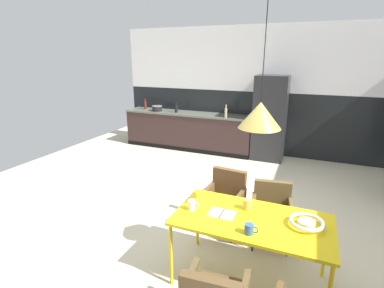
% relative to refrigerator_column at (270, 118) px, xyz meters
% --- Properties ---
extents(ground_plane, '(9.17, 9.17, 0.00)m').
position_rel_refrigerator_column_xyz_m(ground_plane, '(-0.26, -3.11, -0.94)').
color(ground_plane, beige).
extents(back_wall_splashback_dark, '(6.99, 0.12, 1.47)m').
position_rel_refrigerator_column_xyz_m(back_wall_splashback_dark, '(-0.26, 0.36, -0.20)').
color(back_wall_splashback_dark, black).
rests_on(back_wall_splashback_dark, ground).
extents(back_wall_panel_upper, '(6.99, 0.12, 1.47)m').
position_rel_refrigerator_column_xyz_m(back_wall_panel_upper, '(-0.26, 0.36, 1.27)').
color(back_wall_panel_upper, white).
rests_on(back_wall_panel_upper, back_wall_splashback_dark).
extents(kitchen_counter, '(3.27, 0.63, 0.92)m').
position_rel_refrigerator_column_xyz_m(kitchen_counter, '(-1.99, -0.00, -0.48)').
color(kitchen_counter, '#342221').
rests_on(kitchen_counter, ground).
extents(refrigerator_column, '(0.69, 0.60, 1.87)m').
position_rel_refrigerator_column_xyz_m(refrigerator_column, '(0.00, 0.00, 0.00)').
color(refrigerator_column, '#232326').
rests_on(refrigerator_column, ground).
extents(dining_table, '(1.51, 0.80, 0.73)m').
position_rel_refrigerator_column_xyz_m(dining_table, '(0.43, -3.96, -0.25)').
color(dining_table, yellow).
rests_on(dining_table, ground).
extents(armchair_head_of_table, '(0.55, 0.54, 0.76)m').
position_rel_refrigerator_column_xyz_m(armchair_head_of_table, '(0.53, -3.17, -0.44)').
color(armchair_head_of_table, brown).
rests_on(armchair_head_of_table, ground).
extents(armchair_by_stool, '(0.53, 0.51, 0.82)m').
position_rel_refrigerator_column_xyz_m(armchair_by_stool, '(-0.08, -3.12, -0.41)').
color(armchair_by_stool, brown).
rests_on(armchair_by_stool, ground).
extents(fruit_bowl, '(0.32, 0.32, 0.06)m').
position_rel_refrigerator_column_xyz_m(fruit_bowl, '(0.92, -3.90, -0.16)').
color(fruit_bowl, silver).
rests_on(fruit_bowl, dining_table).
extents(open_book, '(0.26, 0.19, 0.02)m').
position_rel_refrigerator_column_xyz_m(open_book, '(0.13, -4.00, -0.20)').
color(open_book, white).
rests_on(open_book, dining_table).
extents(mug_dark_espresso, '(0.13, 0.08, 0.11)m').
position_rel_refrigerator_column_xyz_m(mug_dark_espresso, '(-0.18, -4.03, -0.15)').
color(mug_dark_espresso, white).
rests_on(mug_dark_espresso, dining_table).
extents(mug_short_terracotta, '(0.14, 0.09, 0.11)m').
position_rel_refrigerator_column_xyz_m(mug_short_terracotta, '(0.35, -3.79, -0.15)').
color(mug_short_terracotta, gold).
rests_on(mug_short_terracotta, dining_table).
extents(mug_tall_blue, '(0.13, 0.08, 0.10)m').
position_rel_refrigerator_column_xyz_m(mug_tall_blue, '(0.46, -4.22, -0.15)').
color(mug_tall_blue, '#335B93').
rests_on(mug_tall_blue, dining_table).
extents(cooking_pot, '(0.26, 0.26, 0.16)m').
position_rel_refrigerator_column_xyz_m(cooking_pot, '(-2.81, -0.09, 0.05)').
color(cooking_pot, black).
rests_on(cooking_pot, kitchen_counter).
extents(bottle_oil_tall, '(0.06, 0.06, 0.30)m').
position_rel_refrigerator_column_xyz_m(bottle_oil_tall, '(-0.95, -0.20, 0.10)').
color(bottle_oil_tall, tan).
rests_on(bottle_oil_tall, kitchen_counter).
extents(bottle_wine_green, '(0.07, 0.07, 0.25)m').
position_rel_refrigerator_column_xyz_m(bottle_wine_green, '(-2.27, -0.07, 0.08)').
color(bottle_wine_green, black).
rests_on(bottle_wine_green, kitchen_counter).
extents(bottle_spice_small, '(0.06, 0.06, 0.28)m').
position_rel_refrigerator_column_xyz_m(bottle_spice_small, '(-3.24, 0.05, 0.09)').
color(bottle_spice_small, maroon).
rests_on(bottle_spice_small, kitchen_counter).
extents(pendant_lamp_over_table_near, '(0.38, 0.38, 1.25)m').
position_rel_refrigerator_column_xyz_m(pendant_lamp_over_table_near, '(0.43, -3.91, 0.82)').
color(pendant_lamp_over_table_near, black).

